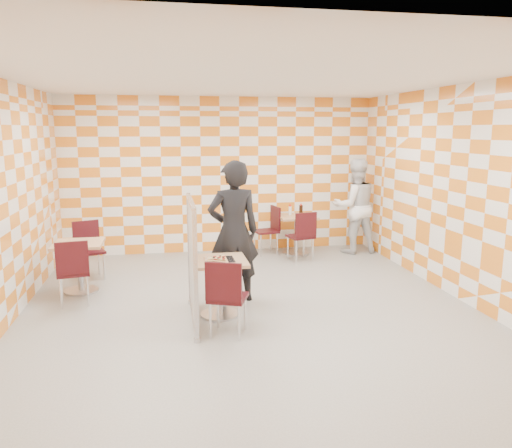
{
  "coord_description": "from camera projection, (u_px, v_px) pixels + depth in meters",
  "views": [
    {
      "loc": [
        -1.07,
        -6.17,
        2.38
      ],
      "look_at": [
        0.1,
        0.2,
        1.15
      ],
      "focal_mm": 35.0,
      "sensor_mm": 36.0,
      "label": 1
    }
  ],
  "objects": [
    {
      "name": "chair_second_side",
      "position": [
        270.0,
        226.0,
        9.62
      ],
      "size": [
        0.5,
        0.49,
        0.92
      ],
      "color": "#370B10",
      "rests_on": "ground"
    },
    {
      "name": "chair_empty_far",
      "position": [
        88.0,
        245.0,
        8.06
      ],
      "size": [
        0.55,
        0.55,
        0.92
      ],
      "color": "#370B10",
      "rests_on": "ground"
    },
    {
      "name": "pizza_on_foil",
      "position": [
        219.0,
        258.0,
        6.33
      ],
      "size": [
        0.4,
        0.4,
        0.04
      ],
      "color": "silver",
      "rests_on": "main_table"
    },
    {
      "name": "soda_bottle",
      "position": [
        301.0,
        210.0,
        9.59
      ],
      "size": [
        0.07,
        0.07,
        0.23
      ],
      "color": "black",
      "rests_on": "second_table"
    },
    {
      "name": "chair_main_front",
      "position": [
        226.0,
        292.0,
        5.7
      ],
      "size": [
        0.55,
        0.55,
        0.92
      ],
      "color": "#370B10",
      "rests_on": "ground"
    },
    {
      "name": "chair_empty_near",
      "position": [
        73.0,
        268.0,
        6.74
      ],
      "size": [
        0.49,
        0.49,
        0.92
      ],
      "color": "#370B10",
      "rests_on": "ground"
    },
    {
      "name": "partition",
      "position": [
        192.0,
        261.0,
        6.15
      ],
      "size": [
        0.08,
        1.38,
        1.55
      ],
      "color": "white",
      "rests_on": "ground"
    },
    {
      "name": "man_dark",
      "position": [
        234.0,
        232.0,
        6.9
      ],
      "size": [
        0.76,
        0.54,
        1.97
      ],
      "primitive_type": "imported",
      "rotation": [
        0.0,
        0.0,
        3.24
      ],
      "color": "black",
      "rests_on": "ground"
    },
    {
      "name": "chair_second_front",
      "position": [
        303.0,
        232.0,
        9.03
      ],
      "size": [
        0.5,
        0.51,
        0.92
      ],
      "color": "#370B10",
      "rests_on": "ground"
    },
    {
      "name": "second_table",
      "position": [
        297.0,
        228.0,
        9.63
      ],
      "size": [
        0.7,
        0.7,
        0.75
      ],
      "color": "tan",
      "rests_on": "ground"
    },
    {
      "name": "sport_bottle",
      "position": [
        290.0,
        210.0,
        9.69
      ],
      "size": [
        0.06,
        0.06,
        0.2
      ],
      "color": "white",
      "rests_on": "second_table"
    },
    {
      "name": "room_shell",
      "position": [
        244.0,
        195.0,
        6.84
      ],
      "size": [
        7.0,
        7.0,
        7.0
      ],
      "color": "#989893",
      "rests_on": "ground"
    },
    {
      "name": "main_table",
      "position": [
        219.0,
        278.0,
        6.39
      ],
      "size": [
        0.7,
        0.7,
        0.75
      ],
      "color": "tan",
      "rests_on": "ground"
    },
    {
      "name": "man_white",
      "position": [
        355.0,
        206.0,
        9.68
      ],
      "size": [
        0.9,
        0.71,
        1.83
      ],
      "primitive_type": "imported",
      "rotation": [
        0.0,
        0.0,
        3.16
      ],
      "color": "white",
      "rests_on": "ground"
    },
    {
      "name": "empty_table",
      "position": [
        79.0,
        258.0,
        7.35
      ],
      "size": [
        0.7,
        0.7,
        0.75
      ],
      "color": "tan",
      "rests_on": "ground"
    }
  ]
}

